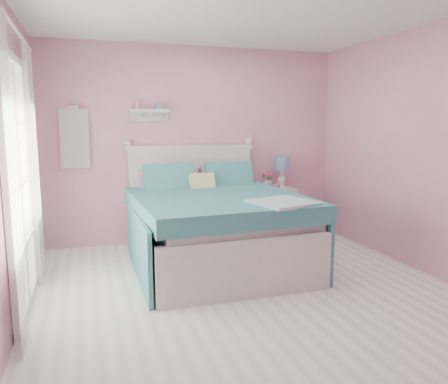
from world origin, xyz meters
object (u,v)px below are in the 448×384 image
nightstand (275,212)px  vase (267,182)px  teacup (276,186)px  table_lamp (282,165)px  bed (213,227)px

nightstand → vase: size_ratio=4.47×
vase → teacup: bearing=-72.9°
table_lamp → bed: bearing=-144.2°
nightstand → table_lamp: size_ratio=1.60×
vase → teacup: vase is taller
nightstand → teacup: (-0.06, -0.13, 0.39)m
teacup → nightstand: bearing=66.8°
nightstand → table_lamp: 0.66m
vase → bed: bearing=-139.2°
vase → teacup: size_ratio=1.54×
vase → teacup: 0.19m
bed → table_lamp: 1.67m
nightstand → table_lamp: (0.11, 0.05, 0.65)m
bed → table_lamp: bearing=32.9°
bed → teacup: bearing=30.7°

